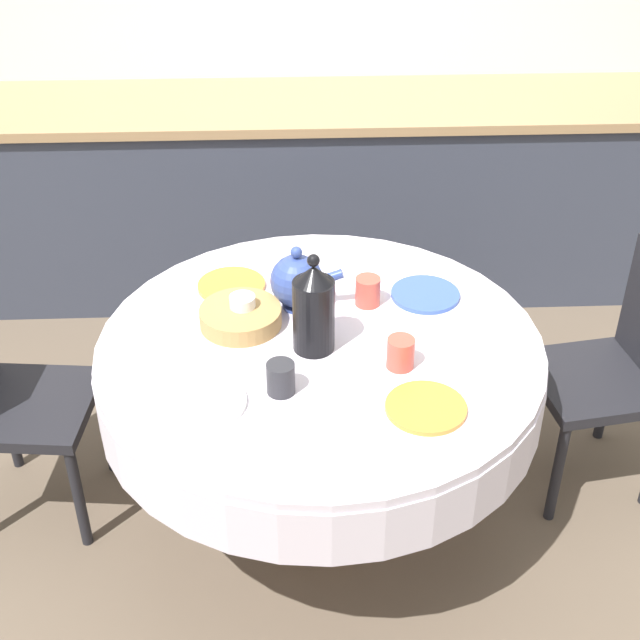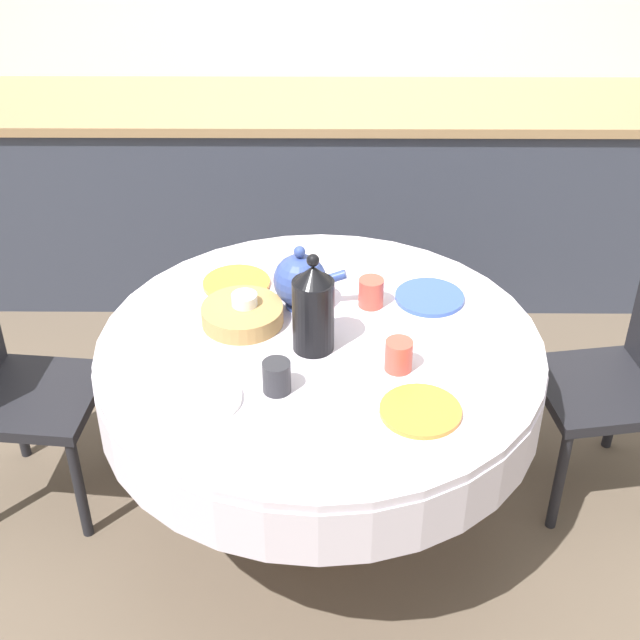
# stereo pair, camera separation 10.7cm
# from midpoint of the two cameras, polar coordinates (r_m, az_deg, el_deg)

# --- Properties ---
(ground_plane) EXTENTS (12.00, 12.00, 0.00)m
(ground_plane) POSITION_cam_midpoint_polar(r_m,az_deg,el_deg) (3.15, -1.00, -12.19)
(ground_plane) COLOR brown
(kitchen_counter) EXTENTS (3.24, 0.64, 0.90)m
(kitchen_counter) POSITION_cam_midpoint_polar(r_m,az_deg,el_deg) (4.14, -1.67, 7.99)
(kitchen_counter) COLOR #383D4C
(kitchen_counter) RESTS_ON ground_plane
(dining_table) EXTENTS (1.35, 1.35, 0.72)m
(dining_table) POSITION_cam_midpoint_polar(r_m,az_deg,el_deg) (2.74, -1.12, -3.50)
(dining_table) COLOR tan
(dining_table) RESTS_ON ground_plane
(chair_left) EXTENTS (0.46, 0.46, 0.87)m
(chair_left) POSITION_cam_midpoint_polar(r_m,az_deg,el_deg) (3.12, 17.62, -2.70)
(chair_left) COLOR black
(chair_left) RESTS_ON ground_plane
(chair_right) EXTENTS (0.44, 0.44, 0.87)m
(chair_right) POSITION_cam_midpoint_polar(r_m,az_deg,el_deg) (3.05, -20.56, -4.30)
(chair_right) COLOR black
(chair_right) RESTS_ON ground_plane
(plate_near_left) EXTENTS (0.22, 0.22, 0.01)m
(plate_near_left) POSITION_cam_midpoint_polar(r_m,az_deg,el_deg) (2.46, -8.54, -5.23)
(plate_near_left) COLOR white
(plate_near_left) RESTS_ON dining_table
(cup_near_left) EXTENTS (0.08, 0.08, 0.09)m
(cup_near_left) POSITION_cam_midpoint_polar(r_m,az_deg,el_deg) (2.46, -3.78, -3.75)
(cup_near_left) COLOR #28282D
(cup_near_left) RESTS_ON dining_table
(plate_near_right) EXTENTS (0.22, 0.22, 0.01)m
(plate_near_right) POSITION_cam_midpoint_polar(r_m,az_deg,el_deg) (2.43, 5.54, -5.62)
(plate_near_right) COLOR orange
(plate_near_right) RESTS_ON dining_table
(cup_near_right) EXTENTS (0.08, 0.08, 0.09)m
(cup_near_right) POSITION_cam_midpoint_polar(r_m,az_deg,el_deg) (2.55, 3.98, -2.14)
(cup_near_right) COLOR #CC4C3D
(cup_near_right) RESTS_ON dining_table
(plate_far_left) EXTENTS (0.22, 0.22, 0.01)m
(plate_far_left) POSITION_cam_midpoint_polar(r_m,az_deg,el_deg) (2.95, -6.73, 2.20)
(plate_far_left) COLOR orange
(plate_far_left) RESTS_ON dining_table
(cup_far_left) EXTENTS (0.08, 0.08, 0.09)m
(cup_far_left) POSITION_cam_midpoint_polar(r_m,az_deg,el_deg) (2.75, -6.07, 0.66)
(cup_far_left) COLOR white
(cup_far_left) RESTS_ON dining_table
(plate_far_right) EXTENTS (0.22, 0.22, 0.01)m
(plate_far_right) POSITION_cam_midpoint_polar(r_m,az_deg,el_deg) (2.89, 5.70, 1.63)
(plate_far_right) COLOR #3856AD
(plate_far_right) RESTS_ON dining_table
(cup_far_right) EXTENTS (0.08, 0.08, 0.09)m
(cup_far_right) POSITION_cam_midpoint_polar(r_m,az_deg,el_deg) (2.82, 1.99, 1.84)
(cup_far_right) COLOR #CC4C3D
(cup_far_right) RESTS_ON dining_table
(coffee_carafe) EXTENTS (0.12, 0.12, 0.32)m
(coffee_carafe) POSITION_cam_midpoint_polar(r_m,az_deg,el_deg) (2.57, -1.60, 0.72)
(coffee_carafe) COLOR black
(coffee_carafe) RESTS_ON dining_table
(teapot) EXTENTS (0.23, 0.17, 0.22)m
(teapot) POSITION_cam_midpoint_polar(r_m,az_deg,el_deg) (2.78, -2.56, 2.49)
(teapot) COLOR #33478E
(teapot) RESTS_ON dining_table
(bread_basket) EXTENTS (0.25, 0.25, 0.06)m
(bread_basket) POSITION_cam_midpoint_polar(r_m,az_deg,el_deg) (2.75, -6.22, 0.20)
(bread_basket) COLOR #AD844C
(bread_basket) RESTS_ON dining_table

